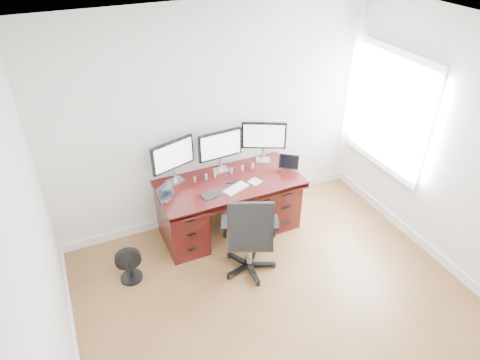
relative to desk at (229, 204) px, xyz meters
name	(u,v)px	position (x,y,z in m)	size (l,w,h in m)	color
ground	(305,342)	(0.00, -1.83, -0.40)	(4.50, 4.50, 0.00)	brown
back_wall	(214,120)	(0.00, 0.42, 0.95)	(4.00, 0.10, 2.70)	white
desk	(229,204)	(0.00, 0.00, 0.00)	(1.70, 0.80, 0.75)	#380C0B
office_chair	(250,248)	(-0.08, -0.77, -0.05)	(0.74, 0.74, 1.06)	black
floor_fan	(129,265)	(-1.33, -0.34, -0.20)	(0.29, 0.24, 0.42)	black
monitor_left	(173,156)	(-0.58, 0.24, 0.68)	(0.53, 0.20, 0.53)	silver
monitor_center	(220,146)	(0.00, 0.24, 0.68)	(0.55, 0.15, 0.53)	silver
monitor_right	(264,137)	(0.58, 0.24, 0.68)	(0.51, 0.28, 0.53)	silver
tablet_left	(165,194)	(-0.78, -0.08, 0.43)	(0.24, 0.19, 0.19)	silver
tablet_right	(289,163)	(0.77, -0.08, 0.43)	(0.23, 0.20, 0.19)	silver
keyboard	(236,189)	(0.00, -0.21, 0.36)	(0.31, 0.13, 0.01)	white
trackpad	(255,182)	(0.27, -0.17, 0.35)	(0.13, 0.13, 0.01)	silver
drawing_tablet	(211,195)	(-0.30, -0.21, 0.35)	(0.20, 0.13, 0.01)	black
phone	(231,182)	(0.01, -0.05, 0.35)	(0.12, 0.06, 0.01)	black
figurine_brown	(195,179)	(-0.38, 0.12, 0.39)	(0.03, 0.03, 0.08)	brown
figurine_blue	(206,176)	(-0.23, 0.12, 0.39)	(0.03, 0.03, 0.08)	#6A98F3
figurine_yellow	(215,174)	(-0.12, 0.12, 0.39)	(0.03, 0.03, 0.08)	tan
figurine_purple	(232,170)	(0.09, 0.12, 0.39)	(0.03, 0.03, 0.08)	#9A78DE
figurine_pink	(243,168)	(0.24, 0.12, 0.39)	(0.03, 0.03, 0.08)	#D666B0
figurine_orange	(253,165)	(0.38, 0.12, 0.39)	(0.03, 0.03, 0.08)	#FF9947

